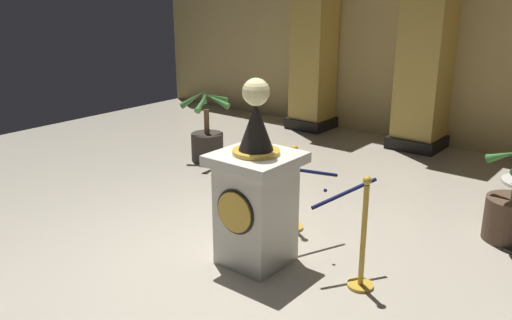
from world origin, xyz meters
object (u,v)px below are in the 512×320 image
object	(u,v)px
stanchion_near	(363,249)
stanchion_far	(293,201)
potted_palm_right	(512,214)
pedestal_clock	(256,195)
potted_palm_left	(207,139)

from	to	relation	value
stanchion_near	stanchion_far	world-z (taller)	stanchion_near
stanchion_near	stanchion_far	size ratio (longest dim) A/B	1.09
stanchion_near	potted_palm_right	size ratio (longest dim) A/B	1.01
pedestal_clock	stanchion_far	distance (m)	0.94
stanchion_near	potted_palm_left	world-z (taller)	potted_palm_left
pedestal_clock	potted_palm_left	distance (m)	3.40
stanchion_near	stanchion_far	xyz separation A→B (m)	(-1.20, 0.63, -0.04)
stanchion_far	potted_palm_right	world-z (taller)	potted_palm_right
stanchion_far	potted_palm_left	world-z (taller)	potted_palm_left
stanchion_near	potted_palm_left	bearing A→B (deg)	153.22
potted_palm_right	stanchion_far	bearing A→B (deg)	-148.05
pedestal_clock	stanchion_far	bearing A→B (deg)	100.13
potted_palm_left	stanchion_far	bearing A→B (deg)	-26.29
pedestal_clock	stanchion_near	xyz separation A→B (m)	(1.04, 0.22, -0.33)
stanchion_far	stanchion_near	bearing A→B (deg)	-27.80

